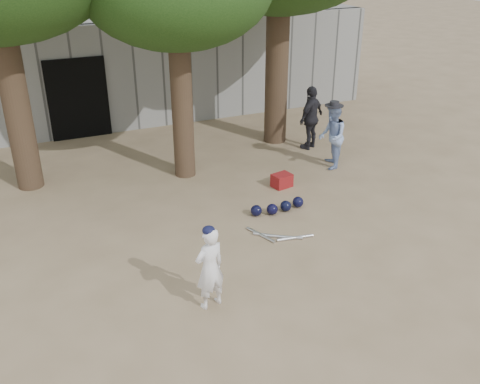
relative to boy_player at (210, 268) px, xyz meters
name	(u,v)px	position (x,y,z in m)	size (l,w,h in m)	color
ground	(232,272)	(0.63, 0.67, -0.68)	(70.00, 70.00, 0.00)	#937C5E
boy_player	(210,268)	(0.00, 0.00, 0.00)	(0.49, 0.32, 1.35)	white
spectator_blue	(332,136)	(4.60, 3.86, 0.11)	(0.77, 0.60, 1.58)	#879FD0
spectator_dark	(311,118)	(4.82, 5.19, 0.16)	(0.98, 0.41, 1.67)	black
red_bag	(282,180)	(3.01, 3.34, -0.53)	(0.42, 0.32, 0.30)	maroon
back_building	(103,62)	(0.63, 11.01, 0.82)	(16.00, 5.24, 3.00)	gray
helmet_row	(278,207)	(2.36, 2.29, -0.56)	(1.19, 0.31, 0.23)	black
bat_pile	(278,236)	(1.88, 1.38, -0.65)	(1.05, 0.80, 0.06)	#BBBCC3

